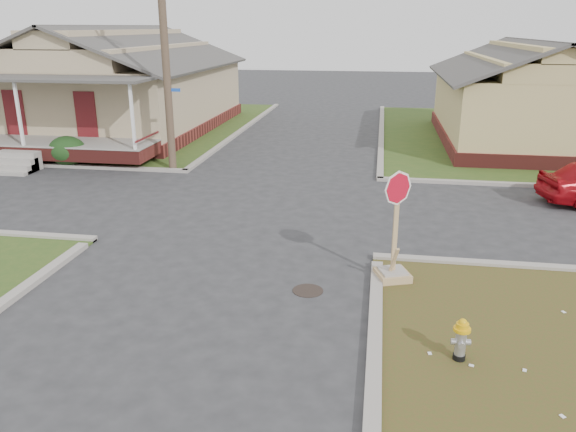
# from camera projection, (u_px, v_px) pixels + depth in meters

# --- Properties ---
(ground) EXTENTS (120.00, 120.00, 0.00)m
(ground) POSITION_uv_depth(u_px,v_px,m) (212.00, 274.00, 12.42)
(ground) COLOR #2B2B2E
(ground) RESTS_ON ground
(verge_far_left) EXTENTS (19.00, 19.00, 0.05)m
(verge_far_left) POSITION_uv_depth(u_px,v_px,m) (80.00, 124.00, 31.22)
(verge_far_left) COLOR #304C1B
(verge_far_left) RESTS_ON ground
(curbs) EXTENTS (80.00, 40.00, 0.12)m
(curbs) POSITION_uv_depth(u_px,v_px,m) (259.00, 206.00, 17.09)
(curbs) COLOR gray
(curbs) RESTS_ON ground
(manhole) EXTENTS (0.64, 0.64, 0.01)m
(manhole) POSITION_uv_depth(u_px,v_px,m) (308.00, 291.00, 11.61)
(manhole) COLOR black
(manhole) RESTS_ON ground
(corner_house) EXTENTS (10.10, 15.50, 5.30)m
(corner_house) POSITION_uv_depth(u_px,v_px,m) (116.00, 86.00, 28.81)
(corner_house) COLOR maroon
(corner_house) RESTS_ON ground
(side_house_yellow) EXTENTS (7.60, 11.60, 4.70)m
(side_house_yellow) POSITION_uv_depth(u_px,v_px,m) (525.00, 96.00, 25.61)
(side_house_yellow) COLOR maroon
(side_house_yellow) RESTS_ON ground
(utility_pole) EXTENTS (1.80, 0.28, 9.00)m
(utility_pole) POSITION_uv_depth(u_px,v_px,m) (164.00, 42.00, 19.88)
(utility_pole) COLOR #473729
(utility_pole) RESTS_ON ground
(fire_hydrant) EXTENTS (0.28, 0.28, 0.74)m
(fire_hydrant) POSITION_uv_depth(u_px,v_px,m) (461.00, 337.00, 9.02)
(fire_hydrant) COLOR black
(fire_hydrant) RESTS_ON ground
(stop_sign) EXTENTS (0.68, 0.66, 2.40)m
(stop_sign) POSITION_uv_depth(u_px,v_px,m) (394.00, 256.00, 11.90)
(stop_sign) COLOR tan
(stop_sign) RESTS_ON ground
(hedge_right) EXTENTS (1.47, 1.20, 1.12)m
(hedge_right) POSITION_uv_depth(u_px,v_px,m) (67.00, 151.00, 21.76)
(hedge_right) COLOR black
(hedge_right) RESTS_ON verge_far_left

